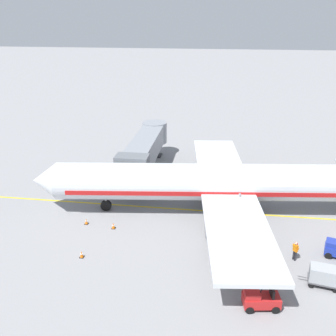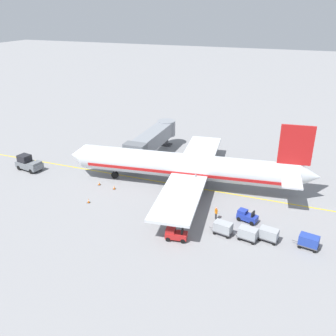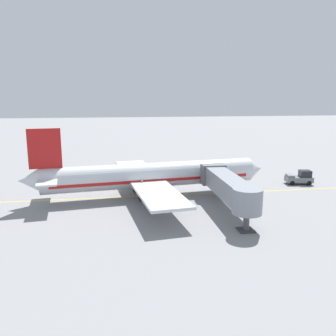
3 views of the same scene
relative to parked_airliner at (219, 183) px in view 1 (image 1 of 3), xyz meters
The scene contains 10 objects.
ground_plane 3.36m from the parked_airliner, 95.11° to the left, with size 400.00×400.00×0.00m, color gray.
gate_lead_in_line 3.35m from the parked_airliner, 95.11° to the left, with size 0.24×80.00×0.01m, color gold.
parked_airliner is the anchor object (origin of this frame).
jet_bridge 12.84m from the parked_airliner, 46.13° to the left, with size 16.42×3.50×4.98m.
baggage_tug_lead 14.19m from the parked_airliner, 166.88° to the right, with size 1.62×2.66×1.62m.
baggage_cart_front 13.46m from the parked_airliner, 142.80° to the right, with size 1.68×2.98×1.58m.
ground_crew_wing_walker 10.17m from the parked_airliner, 139.60° to the right, with size 0.64×0.49×1.69m.
safety_cone_nose_left 14.95m from the parked_airliner, 131.43° to the left, with size 0.36×0.36×0.59m.
safety_cone_nose_right 11.18m from the parked_airliner, 116.56° to the left, with size 0.36×0.36×0.59m.
safety_cone_wing_tip 13.54m from the parked_airliner, 109.47° to the left, with size 0.36×0.36×0.59m.
Camera 1 is at (-35.16, -1.00, 18.79)m, focal length 41.02 mm.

